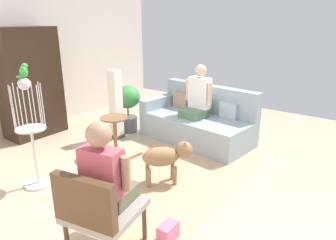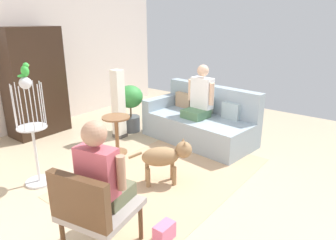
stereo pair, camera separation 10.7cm
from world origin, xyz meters
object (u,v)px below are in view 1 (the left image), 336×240
Objects in this scene: person_on_armchair at (105,173)px; dog at (166,156)px; handbag at (168,232)px; bird_cage_stand at (32,138)px; couch at (197,122)px; person_on_couch at (198,96)px; column_lamp at (116,105)px; potted_plant at (128,104)px; armchair at (97,208)px; round_end_table at (115,132)px; parrot at (24,71)px; armoire_cabinet at (30,83)px.

dog is (1.29, 0.29, -0.41)m from person_on_armchair.
dog is at bearing 37.50° from handbag.
couch is at bearing -17.80° from bird_cage_stand.
person_on_couch is 1.46m from column_lamp.
person_on_couch is 1.38m from potted_plant.
armchair is 2.29m from round_end_table.
person_on_couch is at bearing -18.63° from bird_cage_stand.
bird_cage_stand is at bearing 127.96° from dog.
parrot reaches higher than person_on_armchair.
person_on_couch is 2.77m from handbag.
person_on_couch reaches higher than armchair.
dog is 0.33× the size of armoire_cabinet.
handbag is (0.15, -2.00, -0.57)m from bird_cage_stand.
armoire_cabinet reaches higher than round_end_table.
column_lamp is at bearing 42.28° from armchair.
column_lamp is at bearing 123.42° from couch.
armoire_cabinet is at bearing 121.42° from couch.
person_on_armchair is (-2.83, -0.75, -0.01)m from person_on_couch.
couch reaches higher than dog.
parrot is at bearing 161.25° from person_on_couch.
person_on_couch reaches higher than column_lamp.
handbag is at bearing -142.50° from dog.
person_on_couch is 0.72× the size of column_lamp.
couch is at bearing -17.92° from parrot.
couch is at bearing 25.21° from handbag.
bird_cage_stand is (0.26, 1.62, -0.13)m from person_on_armchair.
person_on_couch is 1.66m from dog.
bird_cage_stand is 6.49× the size of handbag.
armchair is 1.08× the size of person_on_armchair.
parrot is at bearing 0.00° from bird_cage_stand.
armoire_cabinet is (0.01, 3.06, 0.59)m from dog.
round_end_table reaches higher than dog.
parrot is at bearing 93.77° from handbag.
person_on_armchair is (-2.88, -0.78, 0.47)m from couch.
couch is 0.49m from person_on_couch.
column_lamp is 2.95m from handbag.
potted_plant is (2.58, 2.08, 0.02)m from armchair.
person_on_couch is 5.24× the size of parrot.
dog is (1.44, 0.32, -0.14)m from armchair.
handbag is at bearing -154.82° from person_on_couch.
armoire_cabinet reaches higher than parrot.
couch is 3.25× the size of round_end_table.
column_lamp reaches higher than couch.
round_end_table is at bearing -147.90° from potted_plant.
bird_cage_stand is 1.14× the size of column_lamp.
bird_cage_stand is (-2.57, 0.87, -0.15)m from person_on_couch.
person_on_armchair is 0.42× the size of armoire_cabinet.
parrot is (-2.55, 0.87, 0.69)m from person_on_couch.
couch is 2.27× the size of armchair.
potted_plant reaches higher than armchair.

